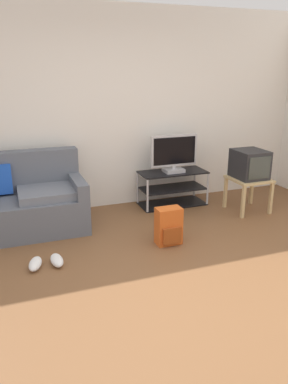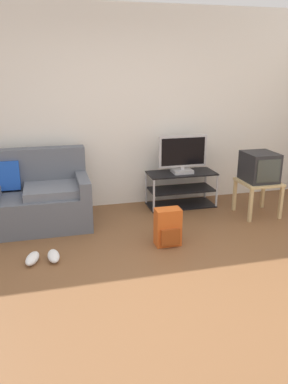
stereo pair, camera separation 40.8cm
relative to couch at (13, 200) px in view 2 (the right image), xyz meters
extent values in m
cube|color=brown|center=(1.35, -1.91, -0.35)|extent=(9.00, 9.80, 0.02)
cube|color=silver|center=(1.35, 0.54, 1.01)|extent=(9.00, 0.10, 2.70)
cube|color=#565B66|center=(0.00, -0.06, -0.13)|extent=(1.84, 0.84, 0.43)
cube|color=#565B66|center=(0.00, 0.26, 0.33)|extent=(1.84, 0.20, 0.50)
cube|color=#565B66|center=(0.85, -0.06, 0.18)|extent=(0.14, 0.84, 0.20)
cube|color=slate|center=(0.51, -0.12, 0.13)|extent=(0.73, 0.59, 0.10)
cube|color=blue|center=(-0.08, 0.14, 0.28)|extent=(0.36, 0.16, 0.37)
cube|color=black|center=(2.27, 0.20, 0.14)|extent=(0.95, 0.44, 0.02)
cube|color=black|center=(2.27, 0.20, -0.10)|extent=(0.92, 0.42, 0.02)
cube|color=black|center=(2.27, 0.20, -0.33)|extent=(0.95, 0.44, 0.02)
cylinder|color=#B7B7BC|center=(1.80, 0.00, -0.10)|extent=(0.03, 0.03, 0.49)
cylinder|color=#B7B7BC|center=(2.73, 0.00, -0.10)|extent=(0.03, 0.03, 0.49)
cylinder|color=#B7B7BC|center=(1.80, 0.41, -0.10)|extent=(0.03, 0.03, 0.49)
cylinder|color=#B7B7BC|center=(2.73, 0.41, -0.10)|extent=(0.03, 0.03, 0.49)
cube|color=#B2B2B7|center=(2.27, 0.18, 0.18)|extent=(0.28, 0.22, 0.05)
cube|color=#B2B2B7|center=(2.27, 0.18, 0.22)|extent=(0.05, 0.04, 0.04)
cube|color=#B2B2B7|center=(2.27, 0.18, 0.46)|extent=(0.69, 0.04, 0.44)
cube|color=black|center=(2.27, 0.16, 0.46)|extent=(0.63, 0.01, 0.38)
cube|color=tan|center=(3.14, -0.39, 0.11)|extent=(0.50, 0.50, 0.03)
cube|color=tan|center=(2.92, -0.61, -0.12)|extent=(0.04, 0.04, 0.44)
cube|color=tan|center=(3.36, -0.61, -0.12)|extent=(0.04, 0.04, 0.44)
cube|color=tan|center=(2.92, -0.17, -0.12)|extent=(0.04, 0.04, 0.44)
cube|color=tan|center=(3.36, -0.17, -0.12)|extent=(0.04, 0.04, 0.44)
cube|color=#232326|center=(3.14, -0.37, 0.32)|extent=(0.39, 0.44, 0.38)
cube|color=#333833|center=(3.14, -0.59, 0.32)|extent=(0.32, 0.01, 0.30)
cube|color=#CC561E|center=(1.69, -0.98, -0.13)|extent=(0.28, 0.17, 0.43)
cube|color=#994116|center=(1.69, -1.08, -0.21)|extent=(0.22, 0.04, 0.19)
cylinder|color=#994116|center=(1.61, -0.87, -0.11)|extent=(0.04, 0.04, 0.34)
cylinder|color=#994116|center=(1.77, -0.87, -0.11)|extent=(0.04, 0.04, 0.34)
ellipsoid|color=white|center=(0.22, -1.04, -0.30)|extent=(0.19, 0.29, 0.09)
ellipsoid|color=white|center=(0.43, -1.04, -0.30)|extent=(0.14, 0.28, 0.09)
camera|label=1|loc=(0.06, -4.62, 1.57)|focal=35.93mm
camera|label=2|loc=(0.45, -4.74, 1.57)|focal=35.93mm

